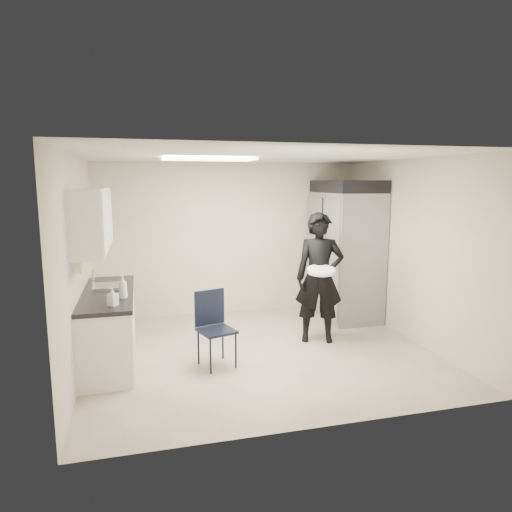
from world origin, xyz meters
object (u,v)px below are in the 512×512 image
object	(u,v)px
man_tuxedo	(319,278)
lower_counter	(109,328)
commercial_fridge	(345,255)
folding_chair	(217,331)

from	to	relation	value
man_tuxedo	lower_counter	bearing A→B (deg)	-161.58
commercial_fridge	folding_chair	xyz separation A→B (m)	(-2.48, -1.60, -0.59)
lower_counter	commercial_fridge	world-z (taller)	commercial_fridge
lower_counter	commercial_fridge	size ratio (longest dim) A/B	0.90
lower_counter	folding_chair	bearing A→B (deg)	-22.00
lower_counter	folding_chair	xyz separation A→B (m)	(1.30, -0.53, 0.03)
folding_chair	man_tuxedo	world-z (taller)	man_tuxedo
commercial_fridge	man_tuxedo	size ratio (longest dim) A/B	1.13
commercial_fridge	folding_chair	world-z (taller)	commercial_fridge
lower_counter	folding_chair	world-z (taller)	folding_chair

